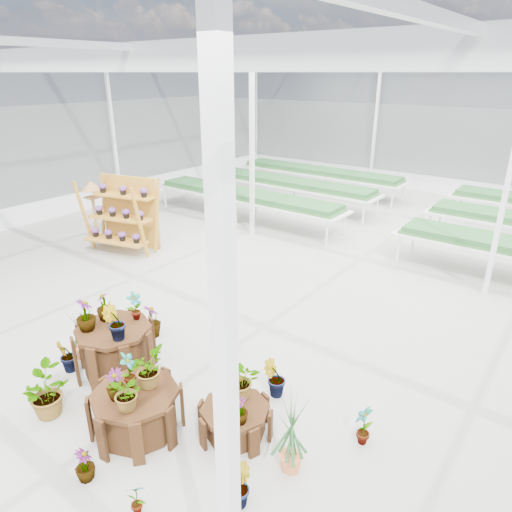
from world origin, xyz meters
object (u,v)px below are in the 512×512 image
Objects in this scene: plinth_tall at (116,350)px; bird_table at (94,211)px; plinth_low at (235,420)px; plinth_mid at (137,412)px; shelf_rack at (121,216)px.

plinth_tall is 0.71× the size of bird_table.
plinth_low is (2.20, 0.10, -0.19)m from plinth_tall.
plinth_mid is 0.70× the size of bird_table.
shelf_rack is at bearing 153.15° from plinth_low.
plinth_low is 0.49× the size of shelf_rack.
bird_table is at bearing 148.71° from plinth_mid.
plinth_mid reaches higher than plinth_low.
plinth_low is at bearing 2.60° from plinth_tall.
shelf_rack is at bearing 14.60° from bird_table.
bird_table reaches higher than plinth_tall.
plinth_tall is at bearing 153.43° from plinth_mid.
bird_table is at bearing 161.13° from shelf_rack.
plinth_tall is 0.62× the size of shelf_rack.
shelf_rack reaches higher than plinth_tall.
shelf_rack reaches higher than plinth_low.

